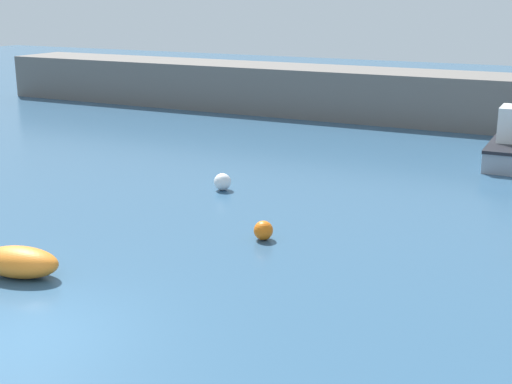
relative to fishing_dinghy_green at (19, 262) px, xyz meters
The scene contains 5 objects.
ground_plane 3.18m from the fishing_dinghy_green, 44.26° to the right, with size 120.00×120.00×0.20m, color #2D5170.
harbor_breakwater 24.62m from the fishing_dinghy_green, 84.74° to the left, with size 49.37×3.96×2.52m, color #66605B.
fishing_dinghy_green is the anchor object (origin of this frame).
mooring_buoy_white 8.67m from the fishing_dinghy_green, 86.99° to the left, with size 0.57×0.57×0.57m, color white.
mooring_buoy_orange 6.19m from the fishing_dinghy_green, 51.38° to the left, with size 0.52×0.52×0.52m, color orange.
Camera 1 is at (9.51, -9.00, 6.28)m, focal length 50.00 mm.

